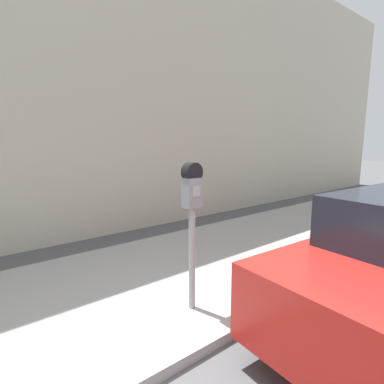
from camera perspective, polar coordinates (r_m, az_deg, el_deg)
sidewalk at (r=3.81m, az=-13.69°, el=-17.97°), size 24.00×2.80×0.10m
building_facade at (r=5.88m, az=-25.95°, el=22.06°), size 24.00×0.30×6.32m
parking_meter at (r=2.92m, az=0.00°, el=-3.11°), size 0.19×0.14×1.50m
fire_hydrant at (r=5.37m, az=25.16°, el=-5.07°), size 0.25×0.25×0.84m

